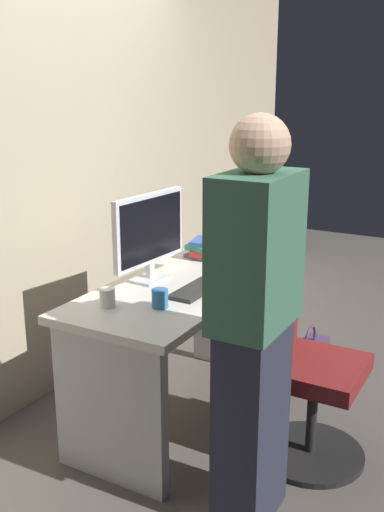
{
  "coord_description": "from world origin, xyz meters",
  "views": [
    {
      "loc": [
        -2.53,
        -1.47,
        1.73
      ],
      "look_at": [
        0.0,
        -0.05,
        0.9
      ],
      "focal_mm": 42.1,
      "sensor_mm": 36.0,
      "label": 1
    }
  ],
  "objects_px": {
    "cup_by_monitor": "(107,298)",
    "cell_phone": "(251,267)",
    "book_stack": "(204,248)",
    "cup_near_keyboard": "(160,298)",
    "desk": "(184,325)",
    "monitor": "(150,232)",
    "person_at_desk": "(254,327)",
    "handbag": "(309,364)",
    "keyboard": "(200,287)",
    "office_chair": "(303,373)",
    "mouse": "(230,270)"
  },
  "relations": [
    {
      "from": "desk",
      "to": "mouse",
      "type": "xyz_separation_m",
      "value": [
        0.27,
        -0.13,
        0.25
      ]
    },
    {
      "from": "office_chair",
      "to": "person_at_desk",
      "type": "distance_m",
      "value": 0.66
    },
    {
      "from": "handbag",
      "to": "cell_phone",
      "type": "bearing_deg",
      "value": 126.49
    },
    {
      "from": "desk",
      "to": "cell_phone",
      "type": "distance_m",
      "value": 0.52
    },
    {
      "from": "monitor",
      "to": "cell_phone",
      "type": "relative_size",
      "value": 3.76
    },
    {
      "from": "desk",
      "to": "cup_by_monitor",
      "type": "distance_m",
      "value": 0.56
    },
    {
      "from": "keyboard",
      "to": "handbag",
      "type": "distance_m",
      "value": 0.99
    },
    {
      "from": "office_chair",
      "to": "cup_by_monitor",
      "type": "relative_size",
      "value": 10.68
    },
    {
      "from": "cup_near_keyboard",
      "to": "cell_phone",
      "type": "height_order",
      "value": "cup_near_keyboard"
    },
    {
      "from": "person_at_desk",
      "to": "handbag",
      "type": "bearing_deg",
      "value": 7.08
    },
    {
      "from": "cup_near_keyboard",
      "to": "cell_phone",
      "type": "distance_m",
      "value": 0.79
    },
    {
      "from": "cup_by_monitor",
      "to": "cell_phone",
      "type": "xyz_separation_m",
      "value": [
        0.89,
        -0.32,
        -0.04
      ]
    },
    {
      "from": "desk",
      "to": "office_chair",
      "type": "xyz_separation_m",
      "value": [
        -0.05,
        -0.67,
        -0.09
      ]
    },
    {
      "from": "office_chair",
      "to": "cup_by_monitor",
      "type": "bearing_deg",
      "value": 117.71
    },
    {
      "from": "desk",
      "to": "book_stack",
      "type": "height_order",
      "value": "book_stack"
    },
    {
      "from": "keyboard",
      "to": "mouse",
      "type": "bearing_deg",
      "value": -1.75
    },
    {
      "from": "book_stack",
      "to": "handbag",
      "type": "distance_m",
      "value": 0.93
    },
    {
      "from": "person_at_desk",
      "to": "cup_by_monitor",
      "type": "relative_size",
      "value": 18.63
    },
    {
      "from": "monitor",
      "to": "cup_by_monitor",
      "type": "distance_m",
      "value": 0.47
    },
    {
      "from": "book_stack",
      "to": "cup_near_keyboard",
      "type": "bearing_deg",
      "value": -165.5
    },
    {
      "from": "book_stack",
      "to": "desk",
      "type": "bearing_deg",
      "value": -164.49
    },
    {
      "from": "monitor",
      "to": "book_stack",
      "type": "distance_m",
      "value": 0.56
    },
    {
      "from": "desk",
      "to": "keyboard",
      "type": "height_order",
      "value": "keyboard"
    },
    {
      "from": "monitor",
      "to": "cup_near_keyboard",
      "type": "height_order",
      "value": "monitor"
    },
    {
      "from": "book_stack",
      "to": "handbag",
      "type": "xyz_separation_m",
      "value": [
        0.17,
        -0.62,
        -0.67
      ]
    },
    {
      "from": "person_at_desk",
      "to": "book_stack",
      "type": "height_order",
      "value": "person_at_desk"
    },
    {
      "from": "keyboard",
      "to": "cup_near_keyboard",
      "type": "relative_size",
      "value": 4.92
    },
    {
      "from": "office_chair",
      "to": "person_at_desk",
      "type": "relative_size",
      "value": 0.57
    },
    {
      "from": "handbag",
      "to": "office_chair",
      "type": "bearing_deg",
      "value": -164.95
    },
    {
      "from": "desk",
      "to": "office_chair",
      "type": "relative_size",
      "value": 1.52
    },
    {
      "from": "mouse",
      "to": "cell_phone",
      "type": "xyz_separation_m",
      "value": [
        0.15,
        -0.06,
        -0.01
      ]
    },
    {
      "from": "cell_phone",
      "to": "handbag",
      "type": "relative_size",
      "value": 0.38
    },
    {
      "from": "office_chair",
      "to": "keyboard",
      "type": "relative_size",
      "value": 2.19
    },
    {
      "from": "office_chair",
      "to": "keyboard",
      "type": "height_order",
      "value": "office_chair"
    },
    {
      "from": "mouse",
      "to": "book_stack",
      "type": "height_order",
      "value": "book_stack"
    },
    {
      "from": "desk",
      "to": "office_chair",
      "type": "bearing_deg",
      "value": -94.03
    },
    {
      "from": "monitor",
      "to": "person_at_desk",
      "type": "bearing_deg",
      "value": -122.5
    },
    {
      "from": "cup_by_monitor",
      "to": "mouse",
      "type": "bearing_deg",
      "value": -19.79
    },
    {
      "from": "desk",
      "to": "office_chair",
      "type": "distance_m",
      "value": 0.68
    },
    {
      "from": "desk",
      "to": "cup_near_keyboard",
      "type": "distance_m",
      "value": 0.46
    },
    {
      "from": "office_chair",
      "to": "handbag",
      "type": "height_order",
      "value": "office_chair"
    },
    {
      "from": "desk",
      "to": "handbag",
      "type": "height_order",
      "value": "desk"
    },
    {
      "from": "monitor",
      "to": "cup_near_keyboard",
      "type": "relative_size",
      "value": 6.19
    },
    {
      "from": "keyboard",
      "to": "person_at_desk",
      "type": "bearing_deg",
      "value": -134.69
    },
    {
      "from": "cup_near_keyboard",
      "to": "book_stack",
      "type": "xyz_separation_m",
      "value": [
        0.83,
        0.21,
        0.01
      ]
    },
    {
      "from": "monitor",
      "to": "book_stack",
      "type": "relative_size",
      "value": 2.5
    },
    {
      "from": "desk",
      "to": "keyboard",
      "type": "relative_size",
      "value": 3.33
    },
    {
      "from": "desk",
      "to": "person_at_desk",
      "type": "bearing_deg",
      "value": -131.42
    },
    {
      "from": "desk",
      "to": "person_at_desk",
      "type": "height_order",
      "value": "person_at_desk"
    },
    {
      "from": "cup_near_keyboard",
      "to": "cup_by_monitor",
      "type": "bearing_deg",
      "value": 117.03
    }
  ]
}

